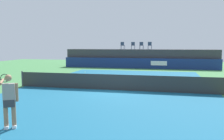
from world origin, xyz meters
The scene contains 12 objects.
ground_plane centered at (0.00, 3.00, 0.00)m, with size 48.00×48.00×0.00m, color #3D7A42.
court_inner centered at (0.00, 0.00, 0.00)m, with size 12.00×22.00×0.00m, color #16597A.
sponsor_wall centered at (0.01, 13.50, 0.60)m, with size 18.00×0.22×1.20m.
spectator_platform centered at (0.00, 15.30, 1.10)m, with size 18.00×2.80×2.20m, color #38383D.
spectator_chair_far_left centered at (-2.16, 15.01, 2.69)m, with size 0.48×0.48×0.89m.
spectator_chair_left centered at (-0.93, 15.50, 2.69)m, with size 0.48×0.48×0.89m.
spectator_chair_center centered at (0.14, 15.19, 2.69)m, with size 0.45×0.45×0.89m.
spectator_chair_right centered at (1.16, 14.96, 2.69)m, with size 0.44×0.44×0.89m.
tennis_net centered at (0.00, 0.00, 0.47)m, with size 12.40×0.02×0.95m, color #2D2D2D.
net_post_near centered at (-6.20, 0.00, 0.50)m, with size 0.10×0.10×1.00m, color #4C4C51.
tennis_player centered at (-1.95, -7.13, 0.96)m, with size 1.08×1.02×1.77m.
tennis_ball centered at (-4.78, 8.43, 0.04)m, with size 0.07×0.07×0.07m, color #D8EA33.
Camera 1 is at (2.94, -13.70, 2.71)m, focal length 37.78 mm.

